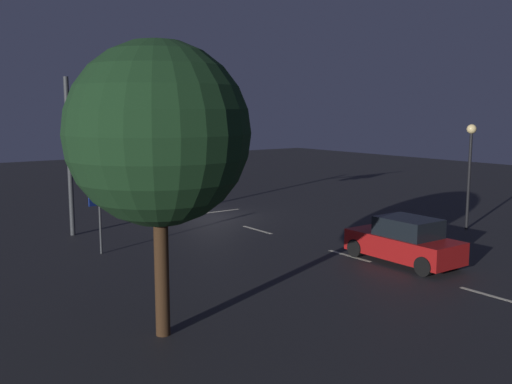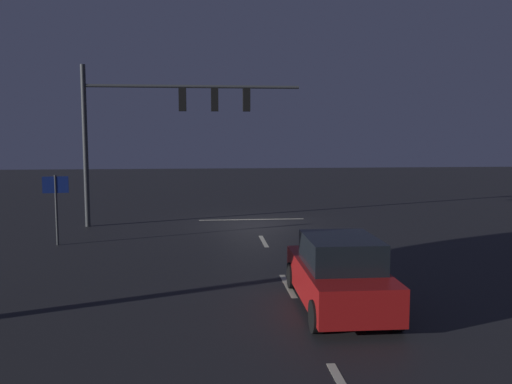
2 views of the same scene
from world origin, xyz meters
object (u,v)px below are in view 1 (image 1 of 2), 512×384
Objects in this scene: tree_right_near at (158,134)px; traffic_signal_assembly at (140,124)px; route_sign at (100,207)px; street_lamp_left_kerb at (470,156)px; car_approaching at (404,241)px.

traffic_signal_assembly is at bearing -113.05° from tree_right_near.
tree_right_near is (5.46, 12.82, 0.08)m from traffic_signal_assembly.
tree_right_near is (1.82, 8.81, 3.15)m from route_sign.
traffic_signal_assembly reaches higher than street_lamp_left_kerb.
traffic_signal_assembly reaches higher than car_approaching.
car_approaching is 0.89× the size of street_lamp_left_kerb.
route_sign is at bearing -19.91° from street_lamp_left_kerb.
street_lamp_left_kerb reaches higher than route_sign.
traffic_signal_assembly is 13.51m from car_approaching.
street_lamp_left_kerb is 16.79m from route_sign.
route_sign is (15.72, -5.69, -1.61)m from street_lamp_left_kerb.
car_approaching is (-4.86, 11.91, -4.13)m from traffic_signal_assembly.
traffic_signal_assembly is 1.92× the size of street_lamp_left_kerb.
car_approaching is 8.01m from street_lamp_left_kerb.
street_lamp_left_kerb reaches higher than car_approaching.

